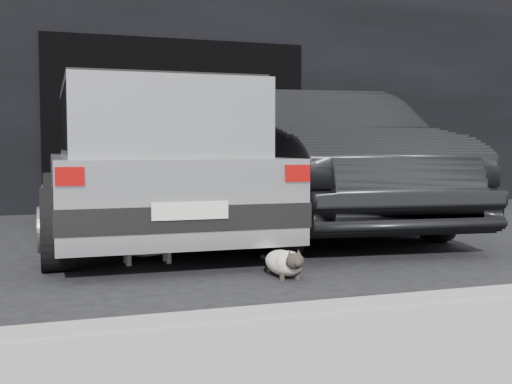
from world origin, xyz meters
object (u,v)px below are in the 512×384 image
object	(u,v)px
second_car	(321,159)
cat_white	(152,240)
silver_hatchback	(148,157)
cat_siamese	(285,263)

from	to	relation	value
second_car	cat_white	bearing A→B (deg)	-136.66
silver_hatchback	second_car	size ratio (longest dim) A/B	0.86
cat_white	cat_siamese	bearing A→B (deg)	41.59
second_car	cat_siamese	distance (m)	3.18
second_car	cat_siamese	world-z (taller)	second_car
silver_hatchback	cat_white	size ratio (longest dim) A/B	5.17
silver_hatchback	cat_siamese	world-z (taller)	silver_hatchback
silver_hatchback	cat_white	xyz separation A→B (m)	(-0.19, -1.31, -0.68)
cat_siamese	silver_hatchback	bearing A→B (deg)	-72.78
cat_white	silver_hatchback	bearing A→B (deg)	170.78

